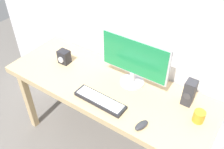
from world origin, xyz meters
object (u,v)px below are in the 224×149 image
coffee_mug (199,116)px  desk (107,92)px  mouse (141,125)px  keyboard_primary (100,100)px  audio_controller (64,57)px  speaker_right (189,93)px  monitor (134,60)px

coffee_mug → desk: bearing=-176.8°
desk → mouse: size_ratio=15.43×
keyboard_primary → desk: bearing=109.4°
audio_controller → mouse: bearing=-15.3°
keyboard_primary → speaker_right: bearing=33.3°
mouse → speaker_right: bearing=81.2°
desk → audio_controller: bearing=176.5°
speaker_right → audio_controller: size_ratio=1.66×
coffee_mug → monitor: bearing=170.4°
mouse → desk: bearing=168.1°
monitor → audio_controller: monitor is taller
desk → monitor: 0.36m
desk → mouse: mouse is taller
monitor → coffee_mug: 0.59m
desk → speaker_right: 0.63m
audio_controller → coffee_mug: size_ratio=1.41×
desk → coffee_mug: (0.70, 0.04, 0.12)m
speaker_right → audio_controller: 1.05m
desk → monitor: monitor is taller
mouse → coffee_mug: (0.28, 0.25, 0.03)m
coffee_mug → audio_controller: bearing=-179.5°
desk → speaker_right: speaker_right is taller
keyboard_primary → speaker_right: speaker_right is taller
keyboard_primary → audio_controller: audio_controller is taller
keyboard_primary → audio_controller: bearing=158.3°
mouse → speaker_right: 0.41m
mouse → speaker_right: size_ratio=0.56×
monitor → mouse: (0.27, -0.35, -0.20)m
monitor → audio_controller: size_ratio=4.64×
monitor → keyboard_primary: 0.38m
desk → keyboard_primary: size_ratio=4.25×
monitor → speaker_right: (0.43, 0.02, -0.12)m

